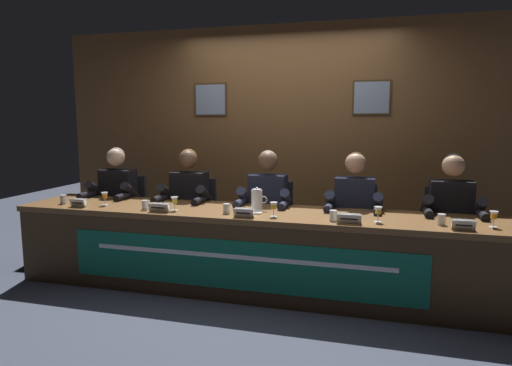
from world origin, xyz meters
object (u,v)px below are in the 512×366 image
at_px(juice_glass_center, 274,207).
at_px(water_cup_right, 333,216).
at_px(chair_center, 271,227).
at_px(juice_glass_right, 378,211).
at_px(water_cup_far_left, 63,200).
at_px(juice_glass_far_right, 494,216).
at_px(panelist_left, 186,200).
at_px(water_pitcher_central, 256,200).
at_px(panelist_right, 354,209).
at_px(chair_far_right, 446,239).
at_px(juice_glass_far_left, 105,196).
at_px(panelist_far_left, 114,197).
at_px(nameplate_far_left, 78,203).
at_px(chair_far_left, 125,218).
at_px(chair_left, 195,223).
at_px(conference_table, 252,238).
at_px(panelist_far_right, 452,214).
at_px(nameplate_left, 159,207).
at_px(panelist_center, 266,204).
at_px(nameplate_center, 244,213).
at_px(document_stack_center, 250,212).
at_px(chair_right, 354,233).
at_px(water_cup_center, 227,209).
at_px(water_cup_far_right, 442,220).
at_px(nameplate_right, 349,219).
at_px(juice_glass_left, 174,201).
at_px(water_cup_left, 145,205).

relative_size(juice_glass_center, water_cup_right, 1.46).
xyz_separation_m(chair_center, juice_glass_right, (1.04, -0.73, 0.37)).
height_order(water_cup_far_left, juice_glass_far_right, juice_glass_far_right).
distance_m(panelist_left, water_pitcher_central, 0.90).
xyz_separation_m(panelist_left, water_pitcher_central, (0.83, -0.33, 0.10)).
relative_size(panelist_right, chair_far_right, 1.36).
height_order(juice_glass_far_left, water_pitcher_central, water_pitcher_central).
height_order(panelist_far_left, water_cup_far_left, panelist_far_left).
xyz_separation_m(nameplate_far_left, chair_center, (1.64, 0.82, -0.32)).
height_order(chair_far_left, panelist_right, panelist_right).
xyz_separation_m(chair_far_left, chair_left, (0.83, 0.00, 0.00)).
xyz_separation_m(conference_table, chair_far_right, (1.66, 0.68, -0.07)).
bearing_deg(panelist_far_right, nameplate_left, -165.70).
bearing_deg(chair_left, water_pitcher_central, -32.84).
height_order(panelist_center, nameplate_center, panelist_center).
bearing_deg(panelist_left, panelist_far_left, 180.00).
bearing_deg(juice_glass_center, chair_far_left, 157.99).
bearing_deg(document_stack_center, chair_center, 87.08).
relative_size(nameplate_far_left, chair_right, 0.17).
height_order(chair_far_left, document_stack_center, chair_far_left).
bearing_deg(juice_glass_far_right, chair_left, 165.87).
distance_m(conference_table, water_cup_center, 0.34).
xyz_separation_m(conference_table, water_cup_far_right, (1.52, -0.02, 0.25)).
xyz_separation_m(water_cup_far_left, nameplate_right, (2.71, -0.12, 0.00)).
height_order(chair_far_left, juice_glass_left, chair_far_left).
bearing_deg(chair_far_right, nameplate_center, -153.29).
relative_size(water_cup_far_left, chair_center, 0.09).
height_order(chair_right, nameplate_right, chair_right).
bearing_deg(nameplate_far_left, juice_glass_center, 2.03).
bearing_deg(water_cup_left, chair_right, 22.97).
height_order(chair_far_left, water_cup_far_left, chair_far_left).
bearing_deg(document_stack_center, water_pitcher_central, 74.63).
bearing_deg(chair_right, water_cup_center, -145.13).
height_order(nameplate_left, panelist_far_right, panelist_far_right).
bearing_deg(water_cup_far_left, juice_glass_far_right, 0.59).
height_order(nameplate_left, chair_right, chair_right).
xyz_separation_m(chair_far_left, juice_glass_right, (2.71, -0.73, 0.37)).
height_order(chair_left, water_cup_right, chair_left).
relative_size(nameplate_left, juice_glass_center, 1.52).
distance_m(panelist_center, nameplate_center, 0.65).
height_order(water_cup_center, panelist_right, panelist_right).
height_order(panelist_left, nameplate_right, panelist_left).
distance_m(water_cup_far_right, water_pitcher_central, 1.53).
relative_size(chair_left, chair_center, 1.00).
height_order(chair_far_left, chair_center, same).
xyz_separation_m(juice_glass_far_left, water_cup_left, (0.47, -0.09, -0.05)).
relative_size(conference_table, juice_glass_left, 35.93).
relative_size(water_cup_far_left, panelist_right, 0.07).
relative_size(chair_left, juice_glass_center, 7.30).
distance_m(panelist_left, nameplate_center, 1.04).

